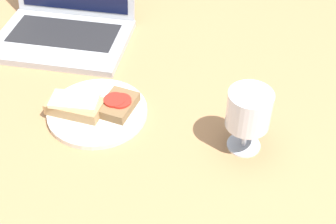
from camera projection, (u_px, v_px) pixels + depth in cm
name	position (u px, v px, depth cm)	size (l,w,h in cm)	color
wooden_table	(141.00, 120.00, 103.80)	(140.00, 140.00, 3.00)	#B27F51
plate	(98.00, 112.00, 102.71)	(21.90, 21.90, 1.22)	silver
sandwich_with_tomato	(118.00, 105.00, 101.59)	(8.16, 10.17, 2.69)	brown
sandwich_with_cheese	(75.00, 105.00, 101.09)	(12.62, 7.83, 3.37)	#A88456
wine_glass	(249.00, 111.00, 89.66)	(8.71, 8.71, 13.94)	white
laptop	(65.00, 21.00, 123.52)	(34.20, 28.05, 21.98)	#ADAFB5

